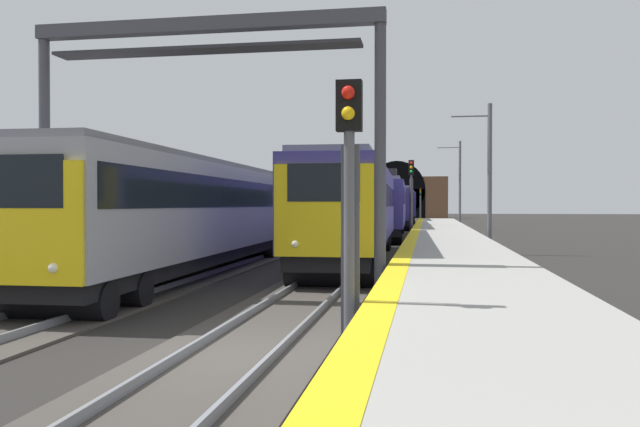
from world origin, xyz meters
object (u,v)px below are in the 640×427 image
at_px(railway_signal_mid, 411,192).
at_px(railway_signal_near, 349,198).
at_px(railway_signal_far, 420,201).
at_px(catenary_mast_near, 489,177).
at_px(train_adjacent_platform, 267,208).
at_px(overhead_signal_gantry, 204,86).
at_px(train_main_approaching, 392,205).
at_px(catenary_mast_far, 460,185).

bearing_deg(railway_signal_mid, railway_signal_near, 0.00).
bearing_deg(railway_signal_far, railway_signal_mid, 0.00).
bearing_deg(catenary_mast_near, train_adjacent_platform, 94.16).
height_order(railway_signal_near, railway_signal_mid, railway_signal_mid).
bearing_deg(overhead_signal_gantry, train_adjacent_platform, 8.89).
height_order(train_main_approaching, overhead_signal_gantry, overhead_signal_gantry).
xyz_separation_m(train_main_approaching, catenary_mast_near, (-23.71, -6.04, 1.43)).
distance_m(overhead_signal_gantry, catenary_mast_far, 46.54).
height_order(catenary_mast_near, catenary_mast_far, catenary_mast_far).
xyz_separation_m(train_main_approaching, railway_signal_mid, (-11.16, -1.93, 0.97)).
relative_size(railway_signal_mid, catenary_mast_far, 0.66).
bearing_deg(railway_signal_near, railway_signal_far, -180.00).
distance_m(train_adjacent_platform, catenary_mast_near, 11.14).
relative_size(train_adjacent_platform, overhead_signal_gantry, 4.43).
height_order(railway_signal_near, catenary_mast_near, catenary_mast_near).
relative_size(overhead_signal_gantry, catenary_mast_near, 1.23).
distance_m(catenary_mast_near, catenary_mast_far, 29.04).
xyz_separation_m(train_adjacent_platform, catenary_mast_near, (0.80, -11.01, 1.51)).
height_order(train_main_approaching, catenary_mast_near, catenary_mast_near).
relative_size(railway_signal_near, catenary_mast_far, 0.51).
bearing_deg(catenary_mast_near, overhead_signal_gantry, 152.97).
bearing_deg(railway_signal_near, railway_signal_mid, -180.00).
distance_m(railway_signal_mid, overhead_signal_gantry, 29.66).
bearing_deg(train_main_approaching, overhead_signal_gantry, -5.12).
bearing_deg(catenary_mast_near, railway_signal_mid, 18.12).
distance_m(railway_signal_near, catenary_mast_near, 23.06).
bearing_deg(train_main_approaching, catenary_mast_near, 12.68).
xyz_separation_m(overhead_signal_gantry, catenary_mast_far, (45.74, -8.52, -1.11)).
height_order(railway_signal_mid, catenary_mast_far, catenary_mast_far).
bearing_deg(overhead_signal_gantry, catenary_mast_far, -10.55).
distance_m(railway_signal_near, railway_signal_mid, 35.21).
height_order(overhead_signal_gantry, catenary_mast_near, catenary_mast_near).
bearing_deg(railway_signal_far, catenary_mast_near, 3.39).
bearing_deg(catenary_mast_near, railway_signal_far, 3.39).
height_order(train_adjacent_platform, overhead_signal_gantry, overhead_signal_gantry).
relative_size(train_main_approaching, railway_signal_mid, 13.87).
height_order(railway_signal_near, railway_signal_far, railway_signal_far).
distance_m(train_main_approaching, catenary_mast_near, 24.51).
bearing_deg(railway_signal_near, catenary_mast_far, 175.46).
relative_size(train_adjacent_platform, railway_signal_near, 9.42).
bearing_deg(train_main_approaching, railway_signal_far, 175.98).
relative_size(catenary_mast_near, catenary_mast_far, 0.88).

